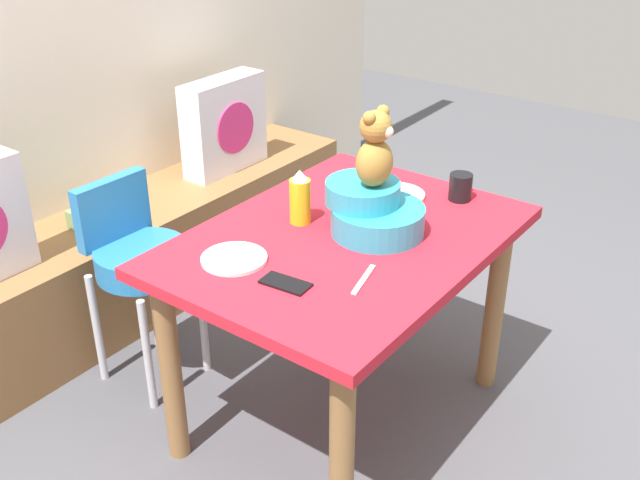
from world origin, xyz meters
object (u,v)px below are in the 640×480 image
at_px(highchair, 139,256).
at_px(cell_phone, 286,283).
at_px(dining_table, 345,266).
at_px(dinner_plate_near, 234,259).
at_px(infant_seat_teal, 373,211).
at_px(coffee_mug, 461,187).
at_px(book_stack, 97,216).
at_px(pillow_floral_right, 224,125).
at_px(teddy_bear, 375,150).
at_px(dinner_plate_far, 397,195).
at_px(ketchup_bottle, 300,198).

relative_size(highchair, cell_phone, 5.49).
distance_m(dining_table, dinner_plate_near, 0.39).
height_order(dining_table, infant_seat_teal, infant_seat_teal).
bearing_deg(coffee_mug, infant_seat_teal, 163.52).
relative_size(book_stack, coffee_mug, 1.67).
bearing_deg(highchair, cell_phone, -98.21).
height_order(book_stack, coffee_mug, coffee_mug).
bearing_deg(pillow_floral_right, book_stack, 178.41).
distance_m(dinner_plate_near, cell_phone, 0.21).
bearing_deg(highchair, teddy_bear, -68.43).
distance_m(dinner_plate_near, dinner_plate_far, 0.70).
distance_m(teddy_bear, dinner_plate_near, 0.54).
bearing_deg(dinner_plate_near, infant_seat_teal, -28.85).
xyz_separation_m(ketchup_bottle, cell_phone, (-0.34, -0.21, -0.08)).
relative_size(teddy_bear, cell_phone, 1.74).
xyz_separation_m(infant_seat_teal, coffee_mug, (0.39, -0.11, -0.02)).
xyz_separation_m(dining_table, ketchup_bottle, (-0.01, 0.17, 0.20)).
relative_size(book_stack, cell_phone, 1.39).
bearing_deg(teddy_bear, book_stack, 97.47).
distance_m(highchair, dinner_plate_far, 0.95).
height_order(coffee_mug, dinner_plate_near, coffee_mug).
distance_m(book_stack, ketchup_bottle, 1.06).
bearing_deg(infant_seat_teal, book_stack, 97.48).
distance_m(infant_seat_teal, coffee_mug, 0.40).
xyz_separation_m(book_stack, ketchup_bottle, (0.07, -1.00, 0.33)).
bearing_deg(coffee_mug, dinner_plate_far, 120.35).
relative_size(infant_seat_teal, teddy_bear, 1.32).
height_order(highchair, coffee_mug, coffee_mug).
height_order(pillow_floral_right, teddy_bear, teddy_bear).
xyz_separation_m(pillow_floral_right, teddy_bear, (-0.59, -1.21, 0.34)).
height_order(ketchup_bottle, cell_phone, ketchup_bottle).
distance_m(dinner_plate_far, cell_phone, 0.70).
bearing_deg(dinner_plate_far, book_stack, 110.75).
height_order(pillow_floral_right, infant_seat_teal, same).
bearing_deg(book_stack, highchair, -109.20).
relative_size(pillow_floral_right, dinner_plate_near, 2.20).
relative_size(book_stack, teddy_bear, 0.80).
height_order(book_stack, dinner_plate_far, dinner_plate_far).
xyz_separation_m(dining_table, highchair, (-0.24, 0.74, -0.10)).
bearing_deg(highchair, book_stack, 70.80).
relative_size(teddy_bear, dinner_plate_far, 1.25).
xyz_separation_m(book_stack, dining_table, (0.09, -1.18, 0.13)).
xyz_separation_m(book_stack, teddy_bear, (0.16, -1.23, 0.52)).
bearing_deg(book_stack, teddy_bear, -82.53).
xyz_separation_m(highchair, teddy_bear, (0.31, -0.79, 0.50)).
xyz_separation_m(book_stack, highchair, (-0.15, -0.44, 0.02)).
bearing_deg(cell_phone, teddy_bear, -7.59).
bearing_deg(cell_phone, coffee_mug, -14.60).
relative_size(book_stack, dining_table, 0.17).
bearing_deg(ketchup_bottle, cell_phone, -148.11).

